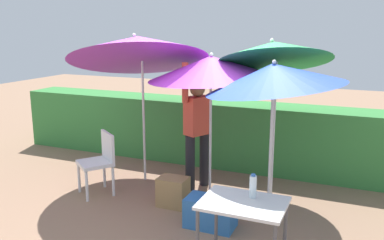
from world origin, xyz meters
The scene contains 12 objects.
ground_plane centered at (0.00, 0.00, 0.00)m, with size 24.00×24.00×0.00m, color #937056.
hedge_row centered at (0.00, 1.79, 0.55)m, with size 8.00×0.70×1.10m, color #38843D.
umbrella_rainbow centered at (-0.96, 0.54, 2.05)m, with size 2.19×2.10×2.65m.
umbrella_orange centered at (1.18, -0.08, 1.80)m, with size 1.65×1.63×2.07m.
umbrella_yellow centered at (0.23, 0.43, 1.82)m, with size 1.75×1.74×2.04m.
umbrella_navy centered at (1.00, 0.77, 2.03)m, with size 1.61×1.55×2.46m.
person_vendor centered at (-0.04, 0.60, 0.93)m, with size 0.36×0.53×1.88m.
chair_plastic centered at (-1.24, -0.16, 0.51)m, with size 0.62×0.62×0.89m.
cooler_box centered at (0.59, -0.51, 0.18)m, with size 0.59×0.34×0.36m, color #2D6BB7.
crate_cardboard centered at (-0.09, -0.14, 0.20)m, with size 0.39×0.29×0.40m, color #9E7A4C.
folding_table centered at (1.20, -1.30, 0.66)m, with size 0.80×0.60×0.75m.
bottle_water centered at (1.26, -1.17, 0.86)m, with size 0.07×0.07×0.24m.
Camera 1 is at (2.17, -4.83, 2.36)m, focal length 38.74 mm.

